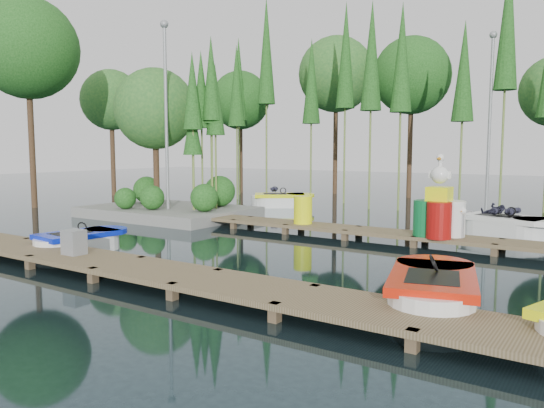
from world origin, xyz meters
The scene contains 15 objects.
ground_plane centered at (0.00, 0.00, 0.00)m, with size 90.00×90.00×0.00m, color #1D3036.
near_dock centered at (0.00, -4.50, 0.23)m, with size 18.00×1.50×0.50m.
far_dock centered at (1.00, 2.50, 0.23)m, with size 15.00×1.20×0.50m.
island centered at (-6.30, 3.29, 3.18)m, with size 6.20×4.20×6.75m.
tree_screen centered at (-2.04, 10.60, 6.12)m, with size 34.42×18.53×10.31m.
lamp_island centered at (-5.50, 2.50, 4.26)m, with size 0.30×0.30×7.25m.
lamp_rear centered at (4.00, 11.00, 4.26)m, with size 0.30×0.30×7.25m.
boat_blue centered at (-2.87, -3.31, 0.24)m, with size 1.37×2.59×0.83m.
boat_red centered at (6.12, -3.19, 0.29)m, with size 2.04×3.18×0.99m.
boat_yellow_far centered at (-4.28, 8.39, 0.30)m, with size 3.08×2.66×1.43m.
boat_white_far centered at (5.76, 5.31, 0.31)m, with size 3.20×2.08×1.39m.
utility_cabinet centered at (-1.44, -4.50, 0.57)m, with size 0.45×0.38×0.55m, color gray.
yellow_barrel centered at (0.33, 2.50, 0.73)m, with size 0.58×0.58×0.87m, color #F2FF0D.
drum_cluster centered at (4.60, 2.34, 0.95)m, with size 1.28×1.17×2.20m.
seagull_post centered at (5.15, 2.50, 0.85)m, with size 0.51×0.27×0.81m.
Camera 1 is at (8.62, -11.70, 2.64)m, focal length 35.00 mm.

